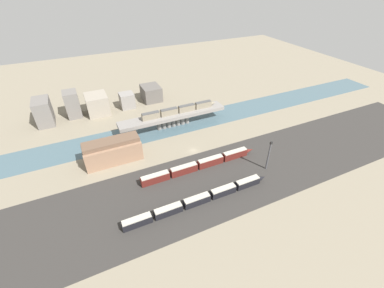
# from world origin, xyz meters

# --- Properties ---
(ground_plane) EXTENTS (400.00, 400.00, 0.00)m
(ground_plane) POSITION_xyz_m (0.00, 0.00, 0.00)
(ground_plane) COLOR gray
(railbed_yard) EXTENTS (280.00, 42.00, 0.01)m
(railbed_yard) POSITION_xyz_m (0.00, -24.00, 0.00)
(railbed_yard) COLOR #33302D
(railbed_yard) RESTS_ON ground
(river_water) EXTENTS (320.00, 20.42, 0.01)m
(river_water) POSITION_xyz_m (0.00, 27.16, 0.00)
(river_water) COLOR #47606B
(river_water) RESTS_ON ground
(bridge) EXTENTS (62.75, 9.11, 7.87)m
(bridge) POSITION_xyz_m (-0.00, 27.16, 6.11)
(bridge) COLOR gray
(bridge) RESTS_ON ground
(train_on_bridge) EXTENTS (45.81, 2.62, 3.81)m
(train_on_bridge) POSITION_xyz_m (4.27, 27.16, 9.74)
(train_on_bridge) COLOR gray
(train_on_bridge) RESTS_ON bridge
(train_yard_near) EXTENTS (62.74, 2.85, 3.45)m
(train_yard_near) POSITION_xyz_m (-12.45, -32.42, 1.69)
(train_yard_near) COLOR black
(train_yard_near) RESTS_ON ground
(train_yard_mid) EXTENTS (57.75, 2.81, 3.96)m
(train_yard_mid) POSITION_xyz_m (-2.97, -13.56, 1.94)
(train_yard_mid) COLOR #5B1E19
(train_yard_mid) RESTS_ON ground
(warehouse_building) EXTENTS (26.11, 10.62, 11.48)m
(warehouse_building) POSITION_xyz_m (-37.77, 9.41, 5.46)
(warehouse_building) COLOR #937056
(warehouse_building) RESTS_ON ground
(signal_tower) EXTENTS (1.00, 0.76, 14.97)m
(signal_tower) POSITION_xyz_m (24.47, -26.91, 7.59)
(signal_tower) COLOR #4C4C51
(signal_tower) RESTS_ON ground
(city_block_far_left) EXTENTS (9.04, 15.15, 14.90)m
(city_block_far_left) POSITION_xyz_m (-67.02, 62.49, 7.45)
(city_block_far_left) COLOR slate
(city_block_far_left) RESTS_ON ground
(city_block_left) EXTENTS (8.02, 10.36, 16.14)m
(city_block_left) POSITION_xyz_m (-50.91, 64.59, 8.07)
(city_block_left) COLOR slate
(city_block_left) RESTS_ON ground
(city_block_center) EXTENTS (12.79, 15.17, 12.17)m
(city_block_center) POSITION_xyz_m (-36.95, 62.63, 6.08)
(city_block_center) COLOR gray
(city_block_center) RESTS_ON ground
(city_block_right) EXTENTS (8.91, 8.81, 9.70)m
(city_block_right) POSITION_xyz_m (-18.29, 62.72, 4.85)
(city_block_right) COLOR gray
(city_block_right) RESTS_ON ground
(city_block_far_right) EXTENTS (11.95, 14.71, 9.87)m
(city_block_far_right) POSITION_xyz_m (-0.43, 67.17, 4.93)
(city_block_far_right) COLOR #605B56
(city_block_far_right) RESTS_ON ground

